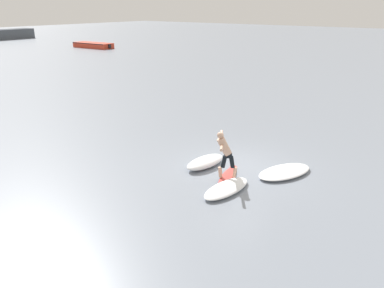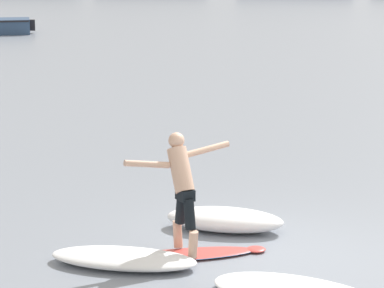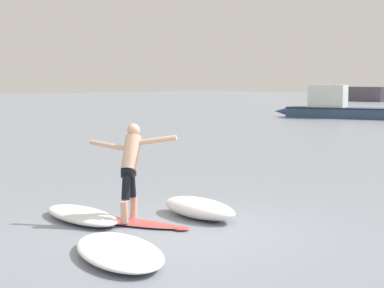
{
  "view_description": "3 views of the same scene",
  "coord_description": "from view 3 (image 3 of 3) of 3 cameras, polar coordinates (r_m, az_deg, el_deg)",
  "views": [
    {
      "loc": [
        -11.53,
        -6.48,
        5.83
      ],
      "look_at": [
        -1.47,
        1.03,
        1.15
      ],
      "focal_mm": 35.0,
      "sensor_mm": 36.0,
      "label": 1
    },
    {
      "loc": [
        0.39,
        -12.53,
        4.43
      ],
      "look_at": [
        -1.24,
        1.61,
        1.23
      ],
      "focal_mm": 85.0,
      "sensor_mm": 36.0,
      "label": 2
    },
    {
      "loc": [
        7.67,
        -7.25,
        2.54
      ],
      "look_at": [
        -1.42,
        1.55,
        1.28
      ],
      "focal_mm": 60.0,
      "sensor_mm": 36.0,
      "label": 3
    }
  ],
  "objects": [
    {
      "name": "surfboard",
      "position": [
        11.47,
        -5.45,
        -6.94
      ],
      "size": [
        2.24,
        1.17,
        0.2
      ],
      "color": "#DA4842",
      "rests_on": "ground"
    },
    {
      "name": "wave_foam_beside",
      "position": [
        11.95,
        0.62,
        -5.71
      ],
      "size": [
        1.94,
        1.03,
        0.35
      ],
      "color": "white",
      "rests_on": "ground"
    },
    {
      "name": "wave_foam_at_tail",
      "position": [
        9.37,
        -6.51,
        -9.44
      ],
      "size": [
        2.54,
        1.88,
        0.19
      ],
      "color": "white",
      "rests_on": "ground"
    },
    {
      "name": "wave_foam_at_nose",
      "position": [
        11.85,
        -9.82,
        -6.24
      ],
      "size": [
        2.16,
        1.05,
        0.21
      ],
      "color": "white",
      "rests_on": "ground"
    },
    {
      "name": "surfer",
      "position": [
        11.42,
        -5.47,
        -1.69
      ],
      "size": [
        1.43,
        1.01,
        1.7
      ],
      "color": "#D2A589",
      "rests_on": "surfboard"
    },
    {
      "name": "ground_plane",
      "position": [
        10.85,
        -0.69,
        -7.82
      ],
      "size": [
        200.0,
        200.0,
        0.0
      ],
      "primitive_type": "plane",
      "color": "gray"
    },
    {
      "name": "channel_marker_buoy",
      "position": [
        57.39,
        10.94,
        4.02
      ],
      "size": [
        0.99,
        0.99,
        2.08
      ],
      "color": "#288447",
      "rests_on": "ground"
    },
    {
      "name": "small_boat_offshore",
      "position": [
        44.02,
        12.61,
        3.2
      ],
      "size": [
        8.44,
        3.89,
        3.12
      ],
      "color": "navy",
      "rests_on": "ground"
    }
  ]
}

